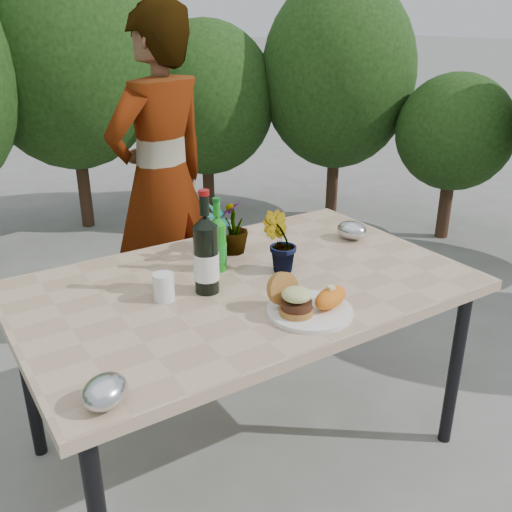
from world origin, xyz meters
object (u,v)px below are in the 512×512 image
patio_table (244,296)px  dinner_plate (310,311)px  wine_bottle (206,256)px  person (162,181)px

patio_table → dinner_plate: (0.06, -0.32, 0.06)m
wine_bottle → person: size_ratio=0.21×
patio_table → wine_bottle: 0.24m
patio_table → wine_bottle: bearing=178.0°
dinner_plate → person: bearing=85.9°
person → patio_table: bearing=65.0°
dinner_plate → wine_bottle: bearing=122.3°
dinner_plate → wine_bottle: size_ratio=0.76×
wine_bottle → person: person is taller
dinner_plate → person: 1.37m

